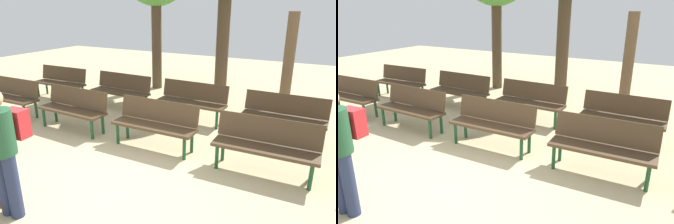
# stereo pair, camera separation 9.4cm
# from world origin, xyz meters

# --- Properties ---
(ground_plane) EXTENTS (24.92, 24.92, 0.00)m
(ground_plane) POSITION_xyz_m (0.00, 0.00, 0.00)
(ground_plane) COLOR #CCB789
(bench_r0_c0) EXTENTS (1.61, 0.51, 0.87)m
(bench_r0_c0) POSITION_xyz_m (-4.00, 1.53, 0.50)
(bench_r0_c0) COLOR #4C3823
(bench_r0_c0) RESTS_ON ground_plane
(bench_r0_c1) EXTENTS (1.61, 0.52, 0.87)m
(bench_r0_c1) POSITION_xyz_m (-1.99, 1.55, 0.50)
(bench_r0_c1) COLOR #4C3823
(bench_r0_c1) RESTS_ON ground_plane
(bench_r0_c2) EXTENTS (1.61, 0.50, 0.87)m
(bench_r0_c2) POSITION_xyz_m (-0.01, 1.61, 0.50)
(bench_r0_c2) COLOR #4C3823
(bench_r0_c2) RESTS_ON ground_plane
(bench_r0_c3) EXTENTS (1.61, 0.52, 0.87)m
(bench_r0_c3) POSITION_xyz_m (1.98, 1.62, 0.50)
(bench_r0_c3) COLOR #4C3823
(bench_r0_c3) RESTS_ON ground_plane
(bench_r1_c0) EXTENTS (1.61, 0.53, 0.87)m
(bench_r1_c0) POSITION_xyz_m (-4.06, 3.16, 0.50)
(bench_r1_c0) COLOR #4C3823
(bench_r1_c0) RESTS_ON ground_plane
(bench_r1_c1) EXTENTS (1.61, 0.51, 0.87)m
(bench_r1_c1) POSITION_xyz_m (-1.99, 3.23, 0.50)
(bench_r1_c1) COLOR #4C3823
(bench_r1_c1) RESTS_ON ground_plane
(bench_r1_c2) EXTENTS (1.61, 0.51, 0.87)m
(bench_r1_c2) POSITION_xyz_m (-0.01, 3.24, 0.50)
(bench_r1_c2) COLOR #4C3823
(bench_r1_c2) RESTS_ON ground_plane
(bench_r1_c3) EXTENTS (1.60, 0.49, 0.87)m
(bench_r1_c3) POSITION_xyz_m (1.99, 3.17, 0.50)
(bench_r1_c3) COLOR #4C3823
(bench_r1_c3) RESTS_ON ground_plane
(tree_1) EXTENTS (0.25, 0.25, 2.41)m
(tree_1) POSITION_xyz_m (1.77, 4.60, 1.20)
(tree_1) COLOR brown
(tree_1) RESTS_ON ground_plane
(visitor_with_backpack) EXTENTS (0.37, 0.54, 1.65)m
(visitor_with_backpack) POSITION_xyz_m (-0.57, -0.97, 0.94)
(visitor_with_backpack) COLOR navy
(visitor_with_backpack) RESTS_ON ground_plane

